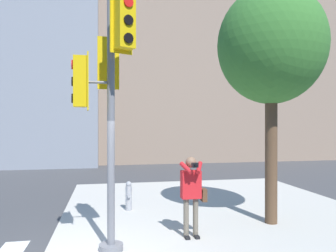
# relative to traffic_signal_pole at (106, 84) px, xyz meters

# --- Properties ---
(sidewalk_corner) EXTENTS (8.00, 8.00, 0.13)m
(sidewalk_corner) POSITION_rel_traffic_signal_pole_xyz_m (2.90, 2.94, -3.11)
(sidewalk_corner) COLOR #BCB7AD
(sidewalk_corner) RESTS_ON ground_plane
(traffic_signal_pole) EXTENTS (1.10, 1.36, 4.86)m
(traffic_signal_pole) POSITION_rel_traffic_signal_pole_xyz_m (0.00, 0.00, 0.00)
(traffic_signal_pole) COLOR slate
(traffic_signal_pole) RESTS_ON sidewalk_corner
(person_photographer) EXTENTS (0.58, 0.54, 1.64)m
(person_photographer) POSITION_rel_traffic_signal_pole_xyz_m (1.72, 0.42, -2.06)
(person_photographer) COLOR black
(person_photographer) RESTS_ON sidewalk_corner
(street_tree) EXTENTS (2.50, 2.50, 5.54)m
(street_tree) POSITION_rel_traffic_signal_pole_xyz_m (3.79, 1.00, 1.09)
(street_tree) COLOR brown
(street_tree) RESTS_ON sidewalk_corner
(fire_hydrant) EXTENTS (0.17, 0.23, 0.78)m
(fire_hydrant) POSITION_rel_traffic_signal_pole_xyz_m (0.59, 2.77, -2.65)
(fire_hydrant) COLOR #99999E
(fire_hydrant) RESTS_ON sidewalk_corner
(building_left) EXTENTS (11.88, 13.66, 19.21)m
(building_left) POSITION_rel_traffic_signal_pole_xyz_m (-6.28, 19.39, 6.45)
(building_left) COLOR gray
(building_left) RESTS_ON ground_plane
(building_right) EXTENTS (17.65, 8.69, 22.25)m
(building_right) POSITION_rel_traffic_signal_pole_xyz_m (7.54, 18.07, 7.97)
(building_right) COLOR gray
(building_right) RESTS_ON ground_plane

